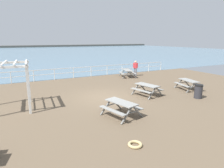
# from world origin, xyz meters

# --- Properties ---
(ground_plane) EXTENTS (30.00, 24.00, 0.20)m
(ground_plane) POSITION_xyz_m (0.00, 0.00, -0.10)
(ground_plane) COLOR brown
(sea_band) EXTENTS (142.00, 90.00, 0.01)m
(sea_band) POSITION_xyz_m (0.00, 52.75, 0.00)
(sea_band) COLOR slate
(sea_band) RESTS_ON ground
(distant_shoreline) EXTENTS (142.00, 6.00, 1.80)m
(distant_shoreline) POSITION_xyz_m (0.00, 95.75, 0.00)
(distant_shoreline) COLOR #4C4C47
(distant_shoreline) RESTS_ON ground
(seaward_railing) EXTENTS (23.07, 0.07, 1.08)m
(seaward_railing) POSITION_xyz_m (-0.00, 7.75, 0.75)
(seaward_railing) COLOR white
(seaward_railing) RESTS_ON ground
(picnic_table_near_left) EXTENTS (1.82, 2.05, 0.80)m
(picnic_table_near_left) POSITION_xyz_m (6.74, -1.08, 0.58)
(picnic_table_near_left) COLOR gray
(picnic_table_near_left) RESTS_ON ground
(picnic_table_near_right) EXTENTS (1.95, 2.15, 0.80)m
(picnic_table_near_right) POSITION_xyz_m (5.20, 5.64, 0.58)
(picnic_table_near_right) COLOR gray
(picnic_table_near_right) RESTS_ON ground
(picnic_table_far_left) EXTENTS (1.85, 2.07, 0.80)m
(picnic_table_far_left) POSITION_xyz_m (2.87, -0.87, 0.58)
(picnic_table_far_left) COLOR gray
(picnic_table_far_left) RESTS_ON ground
(picnic_table_far_right) EXTENTS (1.91, 2.12, 0.80)m
(picnic_table_far_right) POSITION_xyz_m (-0.69, -3.41, 0.58)
(picnic_table_far_right) COLOR gray
(picnic_table_far_right) RESTS_ON ground
(visitor) EXTENTS (0.39, 0.42, 1.66)m
(visitor) POSITION_xyz_m (6.31, 5.83, 0.95)
(visitor) COLOR slate
(visitor) RESTS_ON ground
(lattice_pergola) EXTENTS (2.62, 2.73, 2.70)m
(lattice_pergola) POSITION_xyz_m (-5.89, 0.28, 2.00)
(lattice_pergola) COLOR white
(lattice_pergola) RESTS_ON ground
(litter_bin) EXTENTS (0.55, 0.55, 0.95)m
(litter_bin) POSITION_xyz_m (5.51, -3.02, 0.48)
(litter_bin) COLOR #2D2D33
(litter_bin) RESTS_ON ground
(rope_coil) EXTENTS (0.55, 0.55, 0.11)m
(rope_coil) POSITION_xyz_m (-1.69, -6.22, 0.06)
(rope_coil) COLOR tan
(rope_coil) RESTS_ON ground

